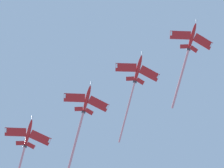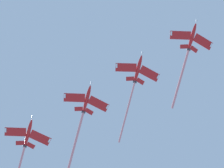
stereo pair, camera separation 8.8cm
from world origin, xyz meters
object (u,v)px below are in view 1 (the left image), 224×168
object	(u,v)px
jet_lead	(188,51)
jet_third	(83,114)
jet_fourth	(25,146)
jet_second	(136,79)

from	to	relation	value
jet_lead	jet_third	distance (m)	53.13
jet_lead	jet_third	bearing A→B (deg)	-133.59
jet_lead	jet_fourth	world-z (taller)	jet_lead
jet_second	jet_third	size ratio (longest dim) A/B	1.03
jet_lead	jet_second	bearing A→B (deg)	-130.58
jet_second	jet_third	bearing A→B (deg)	-136.52
jet_lead	jet_second	xyz separation A→B (m)	(-16.46, -19.22, -6.83)
jet_second	jet_fourth	size ratio (longest dim) A/B	1.01
jet_lead	jet_second	world-z (taller)	jet_lead
jet_third	jet_fourth	distance (m)	28.30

